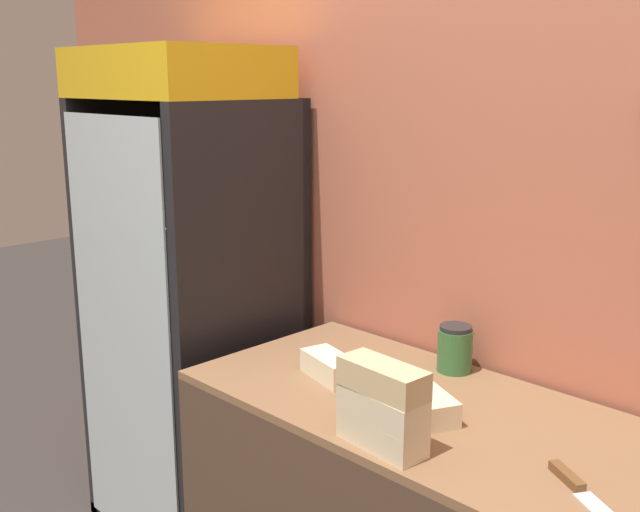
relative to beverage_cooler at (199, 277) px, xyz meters
The scene contains 9 objects.
wall_back 1.29m from the beverage_cooler, 14.31° to the left, with size 5.20×0.09×2.70m.
beverage_cooler is the anchor object (origin of this frame).
sandwich_stack_bottom 1.30m from the beverage_cooler, 16.16° to the right, with size 0.24×0.11×0.07m.
sandwich_stack_middle 1.30m from the beverage_cooler, 16.16° to the right, with size 0.24×0.11×0.07m.
sandwich_stack_top 1.30m from the beverage_cooler, 16.16° to the right, with size 0.24×0.11×0.07m.
sandwich_flat_left 0.87m from the beverage_cooler, ahead, with size 0.22×0.14×0.07m.
sandwich_flat_right 1.21m from the beverage_cooler, ahead, with size 0.26×0.19×0.07m.
chefs_knife 1.72m from the beverage_cooler, ahead, with size 0.30×0.20×0.02m.
condiment_jar 1.10m from the beverage_cooler, ahead, with size 0.11×0.11×0.15m.
Camera 1 is at (1.13, -0.68, 1.79)m, focal length 42.00 mm.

